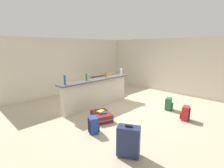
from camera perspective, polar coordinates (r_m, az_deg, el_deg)
The scene contains 17 objects.
ground_plane at distance 6.38m, azimuth 2.87°, elevation -7.29°, with size 13.00×13.00×0.05m, color #BCAD8E.
wall_back at distance 8.38m, azimuth -12.94°, elevation 6.16°, with size 6.60×0.10×2.50m, color beige.
wall_right at distance 8.72m, azimuth 14.93°, elevation 6.29°, with size 0.10×6.00×2.50m, color beige.
partition_half_wall at distance 6.13m, azimuth -5.06°, elevation -3.18°, with size 2.80×0.20×0.96m, color beige.
bar_countertop at distance 6.01m, azimuth -5.15°, elevation 1.47°, with size 2.96×0.40×0.05m, color #4C4C51.
bottle_blue at distance 5.26m, azimuth -15.66°, elevation 1.33°, with size 0.06×0.06×0.28m, color #284C89.
bottle_green at distance 5.75m, azimuth -8.61°, elevation 2.31°, with size 0.06×0.06×0.23m, color #2D6B38.
bottle_amber at distance 6.30m, azimuth -2.16°, elevation 3.34°, with size 0.07×0.07×0.23m, color #9E661E.
bottle_clear at distance 6.76m, azimuth 3.13°, elevation 4.19°, with size 0.08×0.08×0.29m, color silver.
dining_table at distance 8.05m, azimuth -2.48°, elevation 1.87°, with size 1.10×0.80×0.74m.
dining_chair_near_partition at distance 7.67m, azimuth -0.14°, elevation 0.34°, with size 0.42×0.42×0.93m.
suitcase_flat_maroon at distance 5.13m, azimuth -3.60°, elevation -10.76°, with size 0.70×0.89×0.22m.
backpack_red at distance 5.51m, azimuth 23.51°, elevation -9.11°, with size 0.31×0.29×0.42m.
suitcase_upright_navy at distance 3.50m, azimuth 5.59°, elevation -18.57°, with size 0.42×0.50×0.67m.
backpack_green at distance 6.16m, azimuth 18.67°, elevation -6.44°, with size 0.32×0.30×0.42m.
backpack_blue at distance 4.40m, azimuth -6.29°, elevation -13.64°, with size 0.31×0.33×0.42m.
book_stack at distance 5.05m, azimuth -3.59°, elevation -9.39°, with size 0.26×0.28×0.06m.
Camera 1 is at (-4.51, -3.96, 2.14)m, focal length 27.10 mm.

